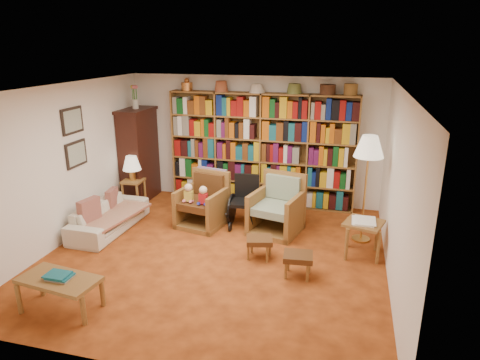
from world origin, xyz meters
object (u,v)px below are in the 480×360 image
(side_table_lamp, at_px, (134,187))
(armchair_sage, at_px, (277,209))
(footstool_a, at_px, (259,242))
(floor_lamp, at_px, (369,151))
(wheelchair, at_px, (245,203))
(armchair_leather, at_px, (204,203))
(coffee_table, at_px, (59,282))
(side_table_papers, at_px, (363,227))
(sofa, at_px, (109,217))
(footstool_b, at_px, (298,258))

(side_table_lamp, height_order, armchair_sage, armchair_sage)
(footstool_a, bearing_deg, floor_lamp, 34.51)
(wheelchair, height_order, floor_lamp, floor_lamp)
(footstool_a, bearing_deg, armchair_leather, 140.04)
(side_table_lamp, distance_m, wheelchair, 2.32)
(wheelchair, bearing_deg, armchair_leather, -169.65)
(armchair_sage, bearing_deg, coffee_table, -125.30)
(wheelchair, relative_size, coffee_table, 0.89)
(side_table_papers, height_order, coffee_table, side_table_papers)
(sofa, bearing_deg, armchair_leather, -63.67)
(armchair_leather, height_order, side_table_papers, armchair_leather)
(armchair_leather, xyz_separation_m, wheelchair, (0.72, 0.13, 0.02))
(sofa, bearing_deg, footstool_b, -101.03)
(sofa, distance_m, footstool_b, 3.42)
(armchair_leather, distance_m, coffee_table, 3.03)
(floor_lamp, bearing_deg, side_table_lamp, 174.65)
(armchair_sage, bearing_deg, floor_lamp, -2.47)
(wheelchair, height_order, footstool_a, wheelchair)
(armchair_leather, height_order, footstool_a, armchair_leather)
(side_table_lamp, relative_size, floor_lamp, 0.32)
(side_table_papers, height_order, footstool_b, side_table_papers)
(armchair_leather, distance_m, footstool_a, 1.61)
(sofa, bearing_deg, side_table_papers, -86.89)
(footstool_b, height_order, coffee_table, coffee_table)
(armchair_sage, bearing_deg, side_table_papers, -23.31)
(sofa, bearing_deg, armchair_sage, -73.82)
(armchair_leather, distance_m, wheelchair, 0.73)
(sofa, xyz_separation_m, coffee_table, (0.69, -2.23, 0.13))
(armchair_leather, relative_size, floor_lamp, 0.55)
(wheelchair, xyz_separation_m, footstool_b, (1.14, -1.55, -0.13))
(side_table_lamp, relative_size, side_table_papers, 0.85)
(armchair_sage, relative_size, floor_lamp, 0.56)
(armchair_sage, xyz_separation_m, footstool_a, (-0.07, -1.08, -0.11))
(sofa, relative_size, side_table_lamp, 2.97)
(floor_lamp, bearing_deg, wheelchair, 175.89)
(coffee_table, bearing_deg, armchair_leather, 74.75)
(wheelchair, xyz_separation_m, floor_lamp, (2.00, -0.14, 1.10))
(sofa, bearing_deg, footstool_a, -95.86)
(footstool_b, bearing_deg, coffee_table, -150.54)
(side_table_lamp, distance_m, armchair_leather, 1.63)
(armchair_sage, relative_size, footstool_a, 2.19)
(armchair_leather, bearing_deg, wheelchair, 10.35)
(floor_lamp, distance_m, side_table_papers, 1.18)
(sofa, distance_m, armchair_leather, 1.64)
(armchair_leather, bearing_deg, floor_lamp, -0.25)
(armchair_leather, distance_m, side_table_papers, 2.78)
(armchair_sage, height_order, side_table_papers, armchair_sage)
(sofa, xyz_separation_m, side_table_papers, (4.20, 0.13, 0.22))
(armchair_sage, distance_m, side_table_papers, 1.54)
(floor_lamp, distance_m, footstool_a, 2.19)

